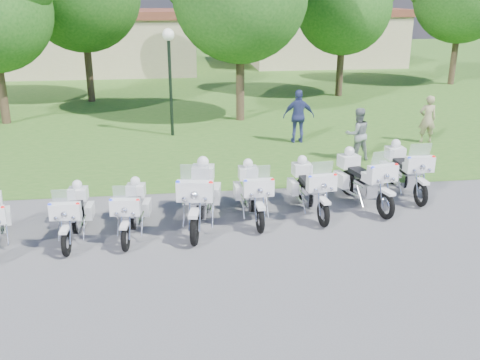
{
  "coord_description": "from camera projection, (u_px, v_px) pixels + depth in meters",
  "views": [
    {
      "loc": [
        -0.62,
        -10.91,
        5.25
      ],
      "look_at": [
        0.92,
        1.2,
        0.95
      ],
      "focal_mm": 40.0,
      "sensor_mm": 36.0,
      "label": 1
    }
  ],
  "objects": [
    {
      "name": "motorcycle_3",
      "position": [
        132.0,
        210.0,
        12.12
      ],
      "size": [
        0.82,
        2.1,
        1.41
      ],
      "rotation": [
        0.0,
        0.0,
        3.03
      ],
      "color": "black",
      "rests_on": "ground"
    },
    {
      "name": "motorcycle_7",
      "position": [
        364.0,
        179.0,
        13.8
      ],
      "size": [
        1.15,
        2.43,
        1.65
      ],
      "rotation": [
        0.0,
        0.0,
        3.36
      ],
      "color": "black",
      "rests_on": "ground"
    },
    {
      "name": "building_west",
      "position": [
        92.0,
        41.0,
        36.83
      ],
      "size": [
        14.56,
        8.32,
        4.1
      ],
      "color": "tan",
      "rests_on": "ground"
    },
    {
      "name": "bystander_c",
      "position": [
        299.0,
        117.0,
        19.46
      ],
      "size": [
        1.17,
        0.57,
        1.94
      ],
      "primitive_type": "imported",
      "rotation": [
        0.0,
        0.0,
        3.05
      ],
      "color": "navy",
      "rests_on": "ground"
    },
    {
      "name": "motorcycle_8",
      "position": [
        405.0,
        169.0,
        14.6
      ],
      "size": [
        0.8,
        2.41,
        1.62
      ],
      "rotation": [
        0.0,
        0.0,
        3.15
      ],
      "color": "black",
      "rests_on": "ground"
    },
    {
      "name": "lamp_post",
      "position": [
        169.0,
        56.0,
        19.73
      ],
      "size": [
        0.44,
        0.44,
        4.01
      ],
      "color": "black",
      "rests_on": "ground"
    },
    {
      "name": "building_east",
      "position": [
        324.0,
        36.0,
        40.72
      ],
      "size": [
        11.44,
        7.28,
        4.1
      ],
      "color": "tan",
      "rests_on": "ground"
    },
    {
      "name": "motorcycle_6",
      "position": [
        311.0,
        187.0,
        13.36
      ],
      "size": [
        0.86,
        2.29,
        1.54
      ],
      "rotation": [
        0.0,
        0.0,
        3.23
      ],
      "color": "black",
      "rests_on": "ground"
    },
    {
      "name": "motorcycle_2",
      "position": [
        73.0,
        214.0,
        11.91
      ],
      "size": [
        0.72,
        2.09,
        1.41
      ],
      "rotation": [
        0.0,
        0.0,
        3.1
      ],
      "color": "black",
      "rests_on": "ground"
    },
    {
      "name": "bystander_a",
      "position": [
        427.0,
        119.0,
        19.48
      ],
      "size": [
        0.67,
        0.47,
        1.74
      ],
      "primitive_type": "imported",
      "rotation": [
        0.0,
        0.0,
        3.05
      ],
      "color": "#988E67",
      "rests_on": "ground"
    },
    {
      "name": "bystander_b",
      "position": [
        357.0,
        134.0,
        17.42
      ],
      "size": [
        0.93,
        0.77,
        1.73
      ],
      "primitive_type": "imported",
      "rotation": [
        0.0,
        0.0,
        -3.0
      ],
      "color": "gray",
      "rests_on": "ground"
    },
    {
      "name": "grass_lawn",
      "position": [
        181.0,
        72.0,
        37.29
      ],
      "size": [
        100.0,
        48.0,
        0.01
      ],
      "primitive_type": "cube",
      "color": "#30631F",
      "rests_on": "ground"
    },
    {
      "name": "ground",
      "position": [
        206.0,
        239.0,
        12.03
      ],
      "size": [
        100.0,
        100.0,
        0.0
      ],
      "primitive_type": "plane",
      "color": "#57575C",
      "rests_on": "ground"
    },
    {
      "name": "motorcycle_5",
      "position": [
        253.0,
        192.0,
        13.05
      ],
      "size": [
        0.78,
        2.31,
        1.55
      ],
      "rotation": [
        0.0,
        0.0,
        3.17
      ],
      "color": "black",
      "rests_on": "ground"
    },
    {
      "name": "motorcycle_4",
      "position": [
        200.0,
        195.0,
        12.56
      ],
      "size": [
        1.13,
        2.62,
        1.77
      ],
      "rotation": [
        0.0,
        0.0,
        2.98
      ],
      "color": "black",
      "rests_on": "ground"
    }
  ]
}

